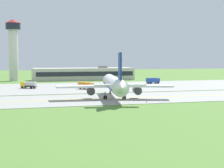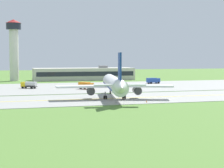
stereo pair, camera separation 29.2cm
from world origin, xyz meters
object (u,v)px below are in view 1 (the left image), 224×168
service_truck_fuel (86,85)px  service_truck_catering (153,80)px  airplane_lead (114,84)px  control_tower (13,44)px  service_truck_baggage (29,85)px

service_truck_fuel → service_truck_catering: (34.58, 20.13, 0.00)m
airplane_lead → service_truck_catering: bearing=57.7°
service_truck_catering → control_tower: (-58.04, 38.30, 16.48)m
airplane_lead → service_truck_catering: size_ratio=6.32×
control_tower → airplane_lead: bearing=-75.1°
airplane_lead → service_truck_fuel: bearing=91.5°
service_truck_fuel → service_truck_baggage: bearing=155.8°
service_truck_fuel → service_truck_catering: 40.01m
service_truck_catering → control_tower: control_tower is taller
service_truck_fuel → service_truck_catering: size_ratio=0.99×
service_truck_baggage → control_tower: 52.43m
airplane_lead → service_truck_fuel: airplane_lead is taller
service_truck_catering → control_tower: 71.47m
airplane_lead → control_tower: (-24.33, 91.62, 13.88)m
airplane_lead → service_truck_fuel: 33.30m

